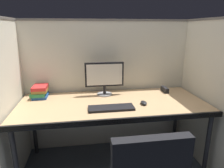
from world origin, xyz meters
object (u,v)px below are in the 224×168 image
book_stack (40,91)px  red_stapler (165,89)px  keyboard_main (111,108)px  monitor_center (104,76)px  desk (113,107)px  computer_mouse (144,103)px

book_stack → red_stapler: book_stack is taller
keyboard_main → monitor_center: bearing=92.0°
desk → book_stack: bearing=159.8°
keyboard_main → desk: bearing=75.7°
keyboard_main → red_stapler: size_ratio=2.87×
book_stack → desk: bearing=-20.2°
keyboard_main → computer_mouse: size_ratio=4.48×
monitor_center → keyboard_main: (0.01, -0.42, -0.20)m
desk → red_stapler: size_ratio=12.67×
monitor_center → red_stapler: size_ratio=2.87×
computer_mouse → red_stapler: red_stapler is taller
desk → computer_mouse: computer_mouse is taller
monitor_center → keyboard_main: 0.47m
monitor_center → keyboard_main: size_ratio=1.00×
keyboard_main → book_stack: 0.85m
keyboard_main → computer_mouse: computer_mouse is taller
desk → computer_mouse: 0.32m
desk → keyboard_main: size_ratio=4.42×
computer_mouse → book_stack: (-1.06, 0.38, 0.05)m
computer_mouse → keyboard_main: bearing=-168.9°
computer_mouse → book_stack: bearing=160.3°
desk → keyboard_main: bearing=-104.3°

